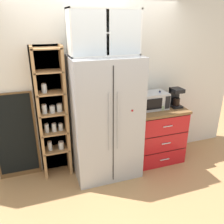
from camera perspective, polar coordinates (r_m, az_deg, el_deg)
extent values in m
plane|color=tan|center=(3.83, -1.40, -14.16)|extent=(10.63, 10.63, 0.00)
cube|color=silver|center=(3.62, -3.52, 6.16)|extent=(4.94, 0.10, 2.55)
cube|color=#ADAFB5|center=(3.39, -1.60, -1.62)|extent=(0.96, 0.67, 1.80)
cube|color=black|center=(3.10, 0.31, -3.97)|extent=(0.01, 0.01, 1.66)
cylinder|color=#ADAFB5|center=(3.03, -0.68, -2.68)|extent=(0.02, 0.02, 0.81)
cylinder|color=#ADAFB5|center=(3.07, 1.44, -2.38)|extent=(0.02, 0.02, 0.81)
cube|color=#A8161C|center=(3.10, 5.00, 0.34)|extent=(0.02, 0.01, 0.02)
cube|color=brown|center=(3.57, -14.53, 0.10)|extent=(0.45, 0.04, 1.94)
cube|color=tan|center=(3.43, -17.36, -1.15)|extent=(0.04, 0.26, 1.94)
cube|color=tan|center=(3.45, -11.23, -0.40)|extent=(0.04, 0.26, 1.94)
cube|color=tan|center=(3.68, -13.48, -8.87)|extent=(0.39, 0.26, 0.02)
cylinder|color=silver|center=(3.63, -14.94, -8.04)|extent=(0.07, 0.07, 0.13)
cylinder|color=brown|center=(3.64, -14.91, -8.31)|extent=(0.06, 0.06, 0.09)
cylinder|color=#B2B2B7|center=(3.60, -15.05, -7.04)|extent=(0.06, 0.06, 0.01)
cylinder|color=silver|center=(3.64, -12.33, -7.97)|extent=(0.08, 0.08, 0.11)
cylinder|color=beige|center=(3.64, -12.31, -8.19)|extent=(0.07, 0.07, 0.07)
cylinder|color=#B2B2B7|center=(3.61, -12.41, -7.13)|extent=(0.08, 0.08, 0.01)
cube|color=tan|center=(3.54, -13.90, -4.70)|extent=(0.39, 0.26, 0.02)
cylinder|color=silver|center=(3.50, -15.67, -3.87)|extent=(0.07, 0.07, 0.12)
cylinder|color=#E0C67F|center=(3.51, -15.64, -4.15)|extent=(0.06, 0.06, 0.08)
cylinder|color=#B2B2B7|center=(3.48, -15.78, -2.87)|extent=(0.06, 0.06, 0.01)
cylinder|color=silver|center=(3.50, -13.98, -3.77)|extent=(0.06, 0.06, 0.12)
cylinder|color=#382316|center=(3.51, -13.95, -4.03)|extent=(0.06, 0.06, 0.08)
cylinder|color=#B2B2B7|center=(3.47, -14.07, -2.79)|extent=(0.06, 0.06, 0.01)
cylinder|color=silver|center=(3.52, -12.40, -3.63)|extent=(0.07, 0.07, 0.10)
cylinder|color=#B77A38|center=(3.53, -12.39, -3.85)|extent=(0.06, 0.06, 0.07)
cylinder|color=#B2B2B7|center=(3.50, -12.48, -2.81)|extent=(0.06, 0.06, 0.01)
cube|color=tan|center=(3.42, -14.34, -0.21)|extent=(0.39, 0.26, 0.02)
cylinder|color=silver|center=(3.38, -16.20, 0.62)|extent=(0.07, 0.07, 0.12)
cylinder|color=#2D2D2D|center=(3.39, -16.17, 0.33)|extent=(0.06, 0.06, 0.08)
cylinder|color=#B2B2B7|center=(3.36, -16.32, 1.70)|extent=(0.07, 0.07, 0.01)
cylinder|color=silver|center=(3.38, -14.37, 0.58)|extent=(0.07, 0.07, 0.10)
cylinder|color=white|center=(3.39, -14.35, 0.35)|extent=(0.06, 0.06, 0.07)
cylinder|color=#B2B2B7|center=(3.36, -14.46, 1.44)|extent=(0.07, 0.07, 0.01)
cylinder|color=silver|center=(3.40, -12.70, 0.97)|extent=(0.08, 0.08, 0.11)
cylinder|color=#CCB78C|center=(3.41, -12.68, 0.71)|extent=(0.07, 0.07, 0.07)
cylinder|color=#B2B2B7|center=(3.38, -12.79, 1.94)|extent=(0.07, 0.07, 0.01)
cube|color=tan|center=(3.32, -14.81, 4.56)|extent=(0.39, 0.26, 0.02)
cylinder|color=silver|center=(3.30, -16.25, 5.51)|extent=(0.07, 0.07, 0.12)
cylinder|color=white|center=(3.30, -16.22, 5.22)|extent=(0.06, 0.06, 0.08)
cylinder|color=#B2B2B7|center=(3.28, -16.37, 6.60)|extent=(0.07, 0.07, 0.01)
cube|color=tan|center=(3.25, -15.31, 9.58)|extent=(0.39, 0.26, 0.02)
cube|color=tan|center=(3.21, -15.85, 14.78)|extent=(0.39, 0.26, 0.02)
cube|color=red|center=(3.98, 10.97, -5.62)|extent=(0.80, 0.56, 0.88)
cube|color=brown|center=(3.80, 11.46, 0.59)|extent=(0.83, 0.59, 0.04)
cube|color=black|center=(3.85, 12.87, -9.50)|extent=(0.78, 0.00, 0.01)
cube|color=silver|center=(3.92, 12.77, -11.26)|extent=(0.16, 0.01, 0.01)
cube|color=black|center=(3.71, 13.24, -5.60)|extent=(0.78, 0.00, 0.01)
cube|color=silver|center=(3.77, 13.14, -7.49)|extent=(0.16, 0.01, 0.01)
cube|color=black|center=(3.59, 13.64, -1.41)|extent=(0.78, 0.00, 0.01)
cube|color=silver|center=(3.64, 13.53, -3.43)|extent=(0.16, 0.01, 0.01)
cube|color=#ADAFB5|center=(3.74, 9.94, 2.82)|extent=(0.44, 0.32, 0.26)
cube|color=black|center=(3.58, 10.33, 1.92)|extent=(0.26, 0.01, 0.17)
cube|color=black|center=(3.69, 13.46, 2.29)|extent=(0.08, 0.01, 0.20)
cube|color=black|center=(3.92, 15.24, 1.44)|extent=(0.17, 0.20, 0.03)
cube|color=black|center=(3.93, 14.87, 3.63)|extent=(0.17, 0.06, 0.30)
cube|color=black|center=(3.84, 15.62, 5.16)|extent=(0.17, 0.20, 0.06)
cylinder|color=black|center=(3.88, 15.43, 2.43)|extent=(0.11, 0.11, 0.12)
cylinder|color=#2D2D33|center=(3.82, 11.12, 1.71)|extent=(0.08, 0.08, 0.08)
torus|color=#2D2D33|center=(3.84, 11.80, 1.85)|extent=(0.05, 0.01, 0.05)
cylinder|color=#8CA37F|center=(3.72, 12.04, 1.11)|extent=(0.09, 0.09, 0.08)
torus|color=#8CA37F|center=(3.75, 12.79, 1.27)|extent=(0.05, 0.01, 0.05)
cylinder|color=navy|center=(3.77, 11.43, 2.45)|extent=(0.07, 0.07, 0.21)
cone|color=navy|center=(3.74, 11.56, 4.01)|extent=(0.07, 0.07, 0.04)
cylinder|color=navy|center=(3.73, 11.59, 4.45)|extent=(0.03, 0.03, 0.07)
cylinder|color=black|center=(3.72, 11.64, 5.04)|extent=(0.03, 0.03, 0.01)
cylinder|color=#285B33|center=(3.84, 10.87, 2.60)|extent=(0.06, 0.06, 0.18)
cone|color=#285B33|center=(3.81, 10.97, 3.94)|extent=(0.06, 0.06, 0.04)
cylinder|color=#285B33|center=(3.80, 11.00, 4.37)|extent=(0.02, 0.02, 0.07)
cylinder|color=black|center=(3.79, 11.04, 4.95)|extent=(0.02, 0.02, 0.01)
cube|color=silver|center=(3.28, -2.77, 18.99)|extent=(0.92, 0.02, 0.58)
cube|color=silver|center=(3.14, -2.02, 23.98)|extent=(0.92, 0.32, 0.02)
cube|color=silver|center=(3.17, -1.88, 13.83)|extent=(0.92, 0.32, 0.02)
cube|color=silver|center=(3.04, -10.53, 18.47)|extent=(0.02, 0.32, 0.58)
cube|color=silver|center=(3.30, 5.96, 18.92)|extent=(0.02, 0.32, 0.58)
cube|color=silver|center=(3.14, -1.95, 18.88)|extent=(0.89, 0.30, 0.02)
cube|color=silver|center=(2.93, -5.54, 18.61)|extent=(0.42, 0.01, 0.54)
cube|color=silver|center=(3.07, 3.28, 18.80)|extent=(0.42, 0.01, 0.54)
cylinder|color=silver|center=(3.09, -7.77, 13.67)|extent=(0.05, 0.05, 0.00)
cylinder|color=silver|center=(3.08, -7.80, 14.28)|extent=(0.01, 0.01, 0.07)
cone|color=silver|center=(3.08, -7.86, 15.38)|extent=(0.06, 0.06, 0.05)
cylinder|color=silver|center=(3.14, -3.82, 13.94)|extent=(0.05, 0.05, 0.00)
cylinder|color=silver|center=(3.13, -3.83, 14.53)|extent=(0.01, 0.01, 0.07)
cone|color=silver|center=(3.12, -3.86, 15.63)|extent=(0.06, 0.06, 0.05)
cylinder|color=silver|center=(3.20, 0.01, 14.13)|extent=(0.05, 0.05, 0.00)
cylinder|color=silver|center=(3.19, 0.01, 14.72)|extent=(0.01, 0.01, 0.07)
cone|color=silver|center=(3.19, 0.01, 15.79)|extent=(0.06, 0.06, 0.05)
cylinder|color=silver|center=(3.27, 3.68, 14.26)|extent=(0.05, 0.05, 0.00)
cylinder|color=silver|center=(3.27, 3.69, 14.84)|extent=(0.01, 0.01, 0.07)
cone|color=silver|center=(3.26, 3.72, 15.88)|extent=(0.06, 0.06, 0.05)
cylinder|color=white|center=(3.07, -7.19, 19.43)|extent=(0.06, 0.06, 0.07)
cylinder|color=white|center=(3.23, 3.01, 19.66)|extent=(0.06, 0.06, 0.07)
cube|color=brown|center=(3.67, -22.53, -5.62)|extent=(0.60, 0.04, 1.32)
cube|color=black|center=(3.64, -22.61, -5.34)|extent=(0.54, 0.01, 1.22)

